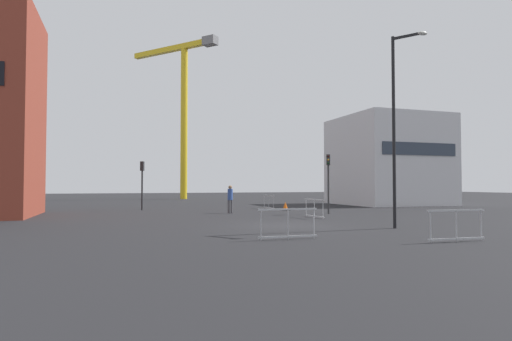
% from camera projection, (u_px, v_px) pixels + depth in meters
% --- Properties ---
extents(ground, '(160.00, 160.00, 0.00)m').
position_uv_depth(ground, '(283.00, 225.00, 19.97)').
color(ground, black).
extents(office_block, '(9.03, 9.22, 8.41)m').
position_uv_depth(office_block, '(388.00, 161.00, 41.26)').
color(office_block, silver).
rests_on(office_block, ground).
extents(construction_crane, '(10.08, 11.19, 20.96)m').
position_uv_depth(construction_crane, '(183.00, 96.00, 56.87)').
color(construction_crane, yellow).
rests_on(construction_crane, ground).
extents(streetlamp_tall, '(1.03, 1.22, 8.48)m').
position_uv_depth(streetlamp_tall, '(397.00, 117.00, 18.68)').
color(streetlamp_tall, black).
rests_on(streetlamp_tall, ground).
extents(traffic_light_median, '(0.34, 0.39, 3.88)m').
position_uv_depth(traffic_light_median, '(328.00, 174.00, 27.85)').
color(traffic_light_median, '#2D2D30').
rests_on(traffic_light_median, ground).
extents(traffic_light_crosswalk, '(0.33, 0.39, 3.64)m').
position_uv_depth(traffic_light_crosswalk, '(142.00, 177.00, 31.86)').
color(traffic_light_crosswalk, '#232326').
rests_on(traffic_light_crosswalk, ground).
extents(pedestrian_walking, '(0.34, 0.34, 1.86)m').
position_uv_depth(pedestrian_walking, '(230.00, 197.00, 28.44)').
color(pedestrian_walking, '#4C4C51').
rests_on(pedestrian_walking, ground).
extents(safety_barrier_right_run, '(2.23, 0.16, 1.08)m').
position_uv_depth(safety_barrier_right_run, '(456.00, 225.00, 14.23)').
color(safety_barrier_right_run, '#B2B5BA').
rests_on(safety_barrier_right_run, ground).
extents(safety_barrier_front, '(0.26, 2.04, 1.08)m').
position_uv_depth(safety_barrier_front, '(314.00, 208.00, 24.42)').
color(safety_barrier_front, '#B2B5BA').
rests_on(safety_barrier_front, ground).
extents(safety_barrier_left_run, '(0.12, 2.55, 1.08)m').
position_uv_depth(safety_barrier_left_run, '(269.00, 202.00, 33.33)').
color(safety_barrier_left_run, gray).
rests_on(safety_barrier_left_run, ground).
extents(safety_barrier_mid_span, '(2.20, 0.08, 1.08)m').
position_uv_depth(safety_barrier_mid_span, '(288.00, 223.00, 14.86)').
color(safety_barrier_mid_span, '#B2B5BA').
rests_on(safety_barrier_mid_span, ground).
extents(traffic_cone_striped, '(0.60, 0.60, 0.61)m').
position_uv_depth(traffic_cone_striped, '(285.00, 207.00, 31.57)').
color(traffic_cone_striped, black).
rests_on(traffic_cone_striped, ground).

